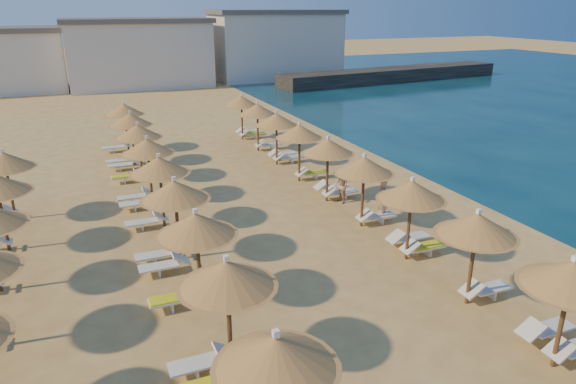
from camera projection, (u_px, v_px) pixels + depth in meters
name	position (u px, v px, depth m)	size (l,w,h in m)	color
ground	(303.00, 268.00, 17.81)	(220.00, 220.00, 0.00)	tan
jetty	(393.00, 75.00, 61.65)	(30.00, 4.00, 1.50)	black
hotel_blocks	(152.00, 51.00, 57.75)	(47.25, 10.14, 8.10)	beige
parasol_row_east	(364.00, 167.00, 20.29)	(2.45, 34.04, 3.10)	brown
parasol_row_west	(175.00, 192.00, 17.57)	(2.45, 34.04, 3.10)	brown
loungers	(241.00, 242.00, 18.91)	(16.32, 33.06, 0.66)	silver
beachgoer_a	(382.00, 199.00, 21.53)	(0.66, 0.43, 1.81)	tan
beachgoer_b	(341.00, 187.00, 23.42)	(0.76, 0.60, 1.57)	tan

